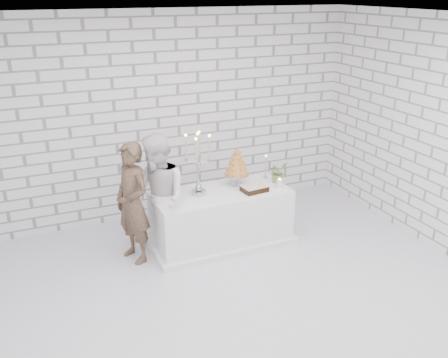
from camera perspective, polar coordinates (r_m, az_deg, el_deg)
ground at (r=5.67m, az=0.55°, el=-13.82°), size 6.00×5.00×0.01m
ceiling at (r=4.63m, az=0.69°, el=18.07°), size 6.00×5.00×0.01m
wall_back at (r=7.20m, az=-7.63°, el=7.03°), size 6.00×0.01×3.00m
wall_front at (r=3.12m, az=20.50°, el=-14.84°), size 6.00×0.01×3.00m
cake_table at (r=6.63m, az=-0.35°, el=-4.45°), size 1.80×0.80×0.75m
groom at (r=6.18m, az=-10.54°, el=-2.76°), size 0.55×0.66×1.55m
bride at (r=6.17m, az=-7.57°, el=-2.25°), size 0.75×0.89×1.62m
candelabra at (r=6.25m, az=-3.02°, el=1.74°), size 0.42×0.42×0.83m
croquembouche at (r=6.60m, az=1.49°, el=1.42°), size 0.43×0.43×0.52m
chocolate_cake at (r=6.48m, az=3.54°, el=-1.09°), size 0.34×0.26×0.08m
pillar_candle at (r=6.61m, az=6.44°, el=-0.54°), size 0.08×0.08×0.12m
extra_taper at (r=6.90m, az=4.84°, el=1.36°), size 0.07×0.07×0.32m
flowers at (r=6.78m, az=6.25°, el=0.80°), size 0.32×0.30×0.29m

